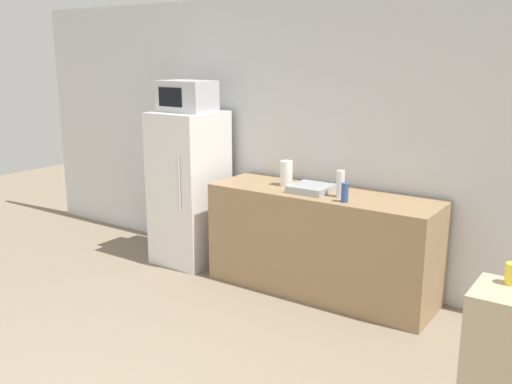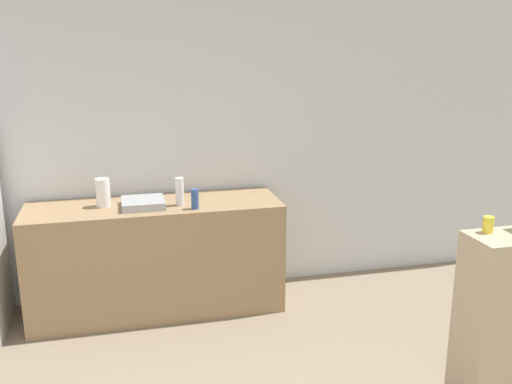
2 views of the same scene
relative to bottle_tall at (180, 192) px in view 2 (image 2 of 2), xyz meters
The scene contains 7 objects.
wall_back 0.56m from the bottle_tall, 112.42° to the left, with size 8.00×0.06×2.60m, color silver.
counter 0.61m from the bottle_tall, 159.68° to the left, with size 2.04×0.64×0.92m, color #937551.
sink_basin 0.30m from the bottle_tall, behind, with size 0.33×0.33×0.06m, color #9EA3A8.
bottle_tall is the anchor object (origin of this frame).
bottle_short 0.17m from the bottle_tall, 51.26° to the right, with size 0.06×0.06×0.16m, color #2D4C8C.
jar 2.31m from the bottle_tall, 45.02° to the right, with size 0.06×0.06×0.10m, color yellow.
paper_towel_roll 0.60m from the bottle_tall, 169.57° to the left, with size 0.11×0.11×0.23m, color white.
Camera 2 is at (-0.28, -1.43, 2.19)m, focal length 40.00 mm.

